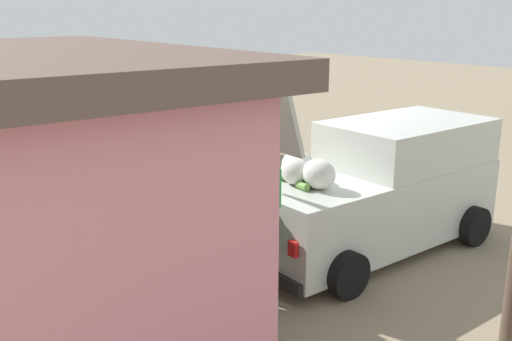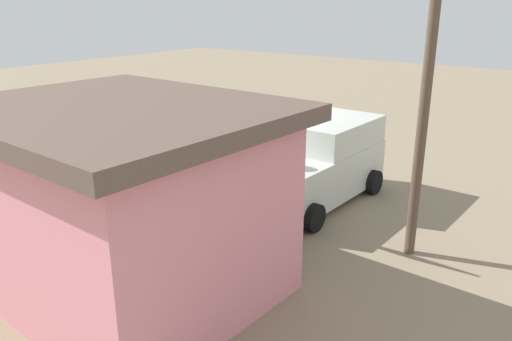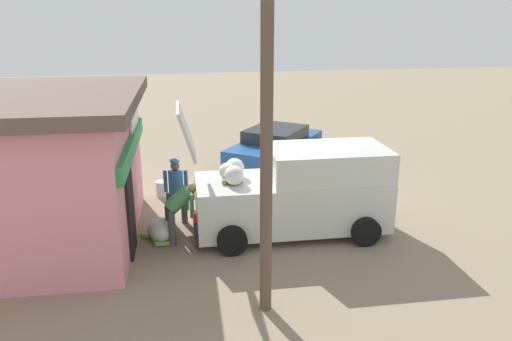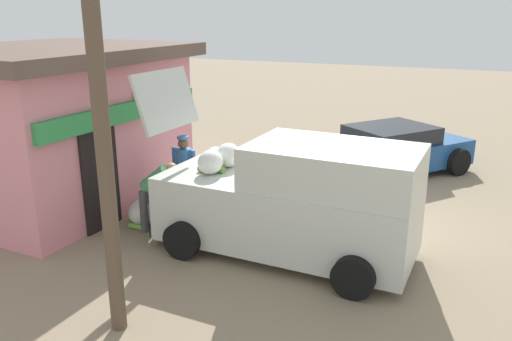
{
  "view_description": "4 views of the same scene",
  "coord_description": "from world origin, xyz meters",
  "px_view_note": "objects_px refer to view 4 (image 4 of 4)",
  "views": [
    {
      "loc": [
        -7.39,
        7.16,
        3.67
      ],
      "look_at": [
        -0.6,
        1.62,
        1.24
      ],
      "focal_mm": 40.8,
      "sensor_mm": 36.0,
      "label": 1
    },
    {
      "loc": [
        -7.88,
        10.74,
        4.84
      ],
      "look_at": [
        -0.5,
        0.94,
        0.71
      ],
      "focal_mm": 35.71,
      "sensor_mm": 36.0,
      "label": 2
    },
    {
      "loc": [
        -12.02,
        2.98,
        4.84
      ],
      "look_at": [
        -0.33,
        0.88,
        1.03
      ],
      "focal_mm": 34.67,
      "sensor_mm": 36.0,
      "label": 3
    },
    {
      "loc": [
        -9.47,
        -2.53,
        3.99
      ],
      "look_at": [
        -0.04,
        1.68,
        0.79
      ],
      "focal_mm": 36.39,
      "sensor_mm": 36.0,
      "label": 4
    }
  ],
  "objects_px": {
    "storefront_bar": "(55,124)",
    "customer_bending": "(156,188)",
    "paint_bucket": "(215,173)",
    "unloaded_banana_pile": "(145,212)",
    "vendor_standing": "(184,169)",
    "parked_sedan": "(390,151)",
    "delivery_van": "(294,200)"
  },
  "relations": [
    {
      "from": "vendor_standing",
      "to": "unloaded_banana_pile",
      "type": "xyz_separation_m",
      "value": [
        -0.89,
        0.38,
        -0.67
      ]
    },
    {
      "from": "delivery_van",
      "to": "vendor_standing",
      "type": "bearing_deg",
      "value": 70.5
    },
    {
      "from": "parked_sedan",
      "to": "customer_bending",
      "type": "relative_size",
      "value": 3.29
    },
    {
      "from": "delivery_van",
      "to": "customer_bending",
      "type": "bearing_deg",
      "value": 91.17
    },
    {
      "from": "parked_sedan",
      "to": "unloaded_banana_pile",
      "type": "distance_m",
      "value": 6.46
    },
    {
      "from": "storefront_bar",
      "to": "delivery_van",
      "type": "xyz_separation_m",
      "value": [
        -0.49,
        -5.57,
        -0.7
      ]
    },
    {
      "from": "parked_sedan",
      "to": "paint_bucket",
      "type": "relative_size",
      "value": 10.54
    },
    {
      "from": "delivery_van",
      "to": "vendor_standing",
      "type": "xyz_separation_m",
      "value": [
        0.96,
        2.72,
        -0.08
      ]
    },
    {
      "from": "delivery_van",
      "to": "paint_bucket",
      "type": "bearing_deg",
      "value": 46.69
    },
    {
      "from": "vendor_standing",
      "to": "storefront_bar",
      "type": "bearing_deg",
      "value": 99.4
    },
    {
      "from": "vendor_standing",
      "to": "customer_bending",
      "type": "xyz_separation_m",
      "value": [
        -1.02,
        -0.02,
        -0.08
      ]
    },
    {
      "from": "paint_bucket",
      "to": "unloaded_banana_pile",
      "type": "bearing_deg",
      "value": 179.75
    },
    {
      "from": "storefront_bar",
      "to": "unloaded_banana_pile",
      "type": "distance_m",
      "value": 2.89
    },
    {
      "from": "storefront_bar",
      "to": "customer_bending",
      "type": "relative_size",
      "value": 4.05
    },
    {
      "from": "delivery_van",
      "to": "customer_bending",
      "type": "relative_size",
      "value": 3.5
    },
    {
      "from": "storefront_bar",
      "to": "parked_sedan",
      "type": "xyz_separation_m",
      "value": [
        4.83,
        -6.21,
        -1.09
      ]
    },
    {
      "from": "storefront_bar",
      "to": "customer_bending",
      "type": "height_order",
      "value": "storefront_bar"
    },
    {
      "from": "unloaded_banana_pile",
      "to": "paint_bucket",
      "type": "bearing_deg",
      "value": -0.25
    },
    {
      "from": "parked_sedan",
      "to": "paint_bucket",
      "type": "bearing_deg",
      "value": 122.89
    },
    {
      "from": "vendor_standing",
      "to": "customer_bending",
      "type": "height_order",
      "value": "vendor_standing"
    },
    {
      "from": "delivery_van",
      "to": "paint_bucket",
      "type": "relative_size",
      "value": 11.21
    },
    {
      "from": "storefront_bar",
      "to": "vendor_standing",
      "type": "distance_m",
      "value": 2.99
    },
    {
      "from": "delivery_van",
      "to": "parked_sedan",
      "type": "height_order",
      "value": "delivery_van"
    },
    {
      "from": "delivery_van",
      "to": "paint_bucket",
      "type": "height_order",
      "value": "delivery_van"
    },
    {
      "from": "unloaded_banana_pile",
      "to": "delivery_van",
      "type": "bearing_deg",
      "value": -91.36
    },
    {
      "from": "unloaded_banana_pile",
      "to": "paint_bucket",
      "type": "height_order",
      "value": "unloaded_banana_pile"
    },
    {
      "from": "parked_sedan",
      "to": "vendor_standing",
      "type": "xyz_separation_m",
      "value": [
        -4.36,
        3.36,
        0.31
      ]
    },
    {
      "from": "paint_bucket",
      "to": "vendor_standing",
      "type": "bearing_deg",
      "value": -169.26
    },
    {
      "from": "customer_bending",
      "to": "storefront_bar",
      "type": "bearing_deg",
      "value": 79.2
    },
    {
      "from": "parked_sedan",
      "to": "paint_bucket",
      "type": "distance_m",
      "value": 4.46
    },
    {
      "from": "customer_bending",
      "to": "paint_bucket",
      "type": "xyz_separation_m",
      "value": [
        2.97,
        0.39,
        -0.61
      ]
    },
    {
      "from": "unloaded_banana_pile",
      "to": "paint_bucket",
      "type": "distance_m",
      "value": 2.84
    }
  ]
}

